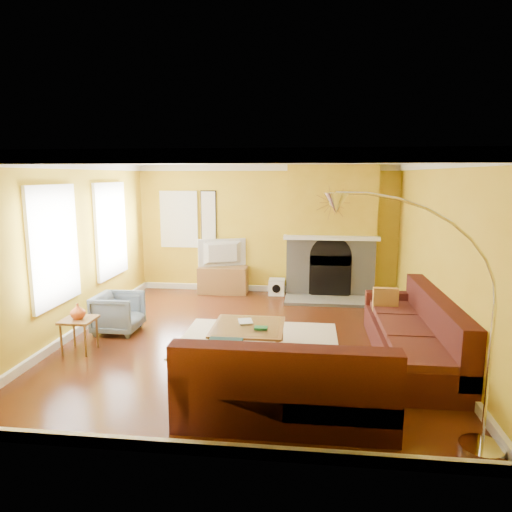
# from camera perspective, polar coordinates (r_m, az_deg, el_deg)

# --- Properties ---
(floor) EXTENTS (5.50, 6.00, 0.02)m
(floor) POSITION_cam_1_polar(r_m,az_deg,el_deg) (7.14, -0.98, -10.41)
(floor) COLOR #602B14
(floor) RESTS_ON ground
(ceiling) EXTENTS (5.50, 6.00, 0.02)m
(ceiling) POSITION_cam_1_polar(r_m,az_deg,el_deg) (6.70, -1.06, 11.96)
(ceiling) COLOR white
(ceiling) RESTS_ON ground
(wall_back) EXTENTS (5.50, 0.02, 2.70)m
(wall_back) POSITION_cam_1_polar(r_m,az_deg,el_deg) (9.75, 1.33, 3.36)
(wall_back) COLOR gold
(wall_back) RESTS_ON ground
(wall_front) EXTENTS (5.50, 0.02, 2.70)m
(wall_front) POSITION_cam_1_polar(r_m,az_deg,el_deg) (3.90, -6.93, -6.98)
(wall_front) COLOR gold
(wall_front) RESTS_ON ground
(wall_left) EXTENTS (0.02, 6.00, 2.70)m
(wall_left) POSITION_cam_1_polar(r_m,az_deg,el_deg) (7.66, -21.95, 0.78)
(wall_left) COLOR gold
(wall_left) RESTS_ON ground
(wall_right) EXTENTS (0.02, 6.00, 2.70)m
(wall_right) POSITION_cam_1_polar(r_m,az_deg,el_deg) (6.99, 22.04, -0.06)
(wall_right) COLOR gold
(wall_right) RESTS_ON ground
(baseboard) EXTENTS (5.50, 6.00, 0.12)m
(baseboard) POSITION_cam_1_polar(r_m,az_deg,el_deg) (7.12, -0.99, -9.88)
(baseboard) COLOR white
(baseboard) RESTS_ON floor
(crown_molding) EXTENTS (5.50, 6.00, 0.12)m
(crown_molding) POSITION_cam_1_polar(r_m,az_deg,el_deg) (6.70, -1.05, 11.36)
(crown_molding) COLOR white
(crown_molding) RESTS_ON ceiling
(window_left_near) EXTENTS (0.06, 1.22, 1.72)m
(window_left_near) POSITION_cam_1_polar(r_m,az_deg,el_deg) (8.77, -17.77, 3.11)
(window_left_near) COLOR white
(window_left_near) RESTS_ON wall_left
(window_left_far) EXTENTS (0.06, 1.22, 1.72)m
(window_left_far) POSITION_cam_1_polar(r_m,az_deg,el_deg) (7.10, -24.04, 1.18)
(window_left_far) COLOR white
(window_left_far) RESTS_ON wall_left
(window_back) EXTENTS (0.82, 0.06, 1.22)m
(window_back) POSITION_cam_1_polar(r_m,az_deg,el_deg) (10.04, -9.60, 4.56)
(window_back) COLOR white
(window_back) RESTS_ON wall_back
(wall_art) EXTENTS (0.34, 0.04, 1.14)m
(wall_art) POSITION_cam_1_polar(r_m,az_deg,el_deg) (9.88, -5.95, 4.85)
(wall_art) COLOR white
(wall_art) RESTS_ON wall_back
(fireplace) EXTENTS (1.80, 0.40, 2.70)m
(fireplace) POSITION_cam_1_polar(r_m,az_deg,el_deg) (9.51, 9.34, 3.06)
(fireplace) COLOR gray
(fireplace) RESTS_ON floor
(mantel) EXTENTS (1.92, 0.22, 0.08)m
(mantel) POSITION_cam_1_polar(r_m,az_deg,el_deg) (9.29, 9.39, 2.26)
(mantel) COLOR white
(mantel) RESTS_ON fireplace
(hearth) EXTENTS (1.80, 0.70, 0.06)m
(hearth) POSITION_cam_1_polar(r_m,az_deg,el_deg) (9.23, 9.27, -5.52)
(hearth) COLOR gray
(hearth) RESTS_ON floor
(sunburst) EXTENTS (0.70, 0.04, 0.70)m
(sunburst) POSITION_cam_1_polar(r_m,az_deg,el_deg) (9.23, 9.52, 6.58)
(sunburst) COLOR olive
(sunburst) RESTS_ON fireplace
(rug) EXTENTS (2.40, 1.80, 0.02)m
(rug) POSITION_cam_1_polar(r_m,az_deg,el_deg) (7.08, 0.32, -10.45)
(rug) COLOR beige
(rug) RESTS_ON floor
(sectional_sofa) EXTENTS (3.17, 3.60, 0.90)m
(sectional_sofa) POSITION_cam_1_polar(r_m,az_deg,el_deg) (6.09, 8.96, -9.61)
(sectional_sofa) COLOR #471916
(sectional_sofa) RESTS_ON floor
(coffee_table) EXTENTS (1.00, 1.00, 0.39)m
(coffee_table) POSITION_cam_1_polar(r_m,az_deg,el_deg) (6.59, -1.00, -10.28)
(coffee_table) COLOR white
(coffee_table) RESTS_ON floor
(media_console) EXTENTS (1.03, 0.46, 0.57)m
(media_console) POSITION_cam_1_polar(r_m,az_deg,el_deg) (9.77, -4.13, -3.00)
(media_console) COLOR olive
(media_console) RESTS_ON floor
(tv) EXTENTS (1.01, 0.48, 0.59)m
(tv) POSITION_cam_1_polar(r_m,az_deg,el_deg) (9.66, -4.17, 0.35)
(tv) COLOR black
(tv) RESTS_ON media_console
(subwoofer) EXTENTS (0.33, 0.33, 0.33)m
(subwoofer) POSITION_cam_1_polar(r_m,az_deg,el_deg) (9.66, 2.62, -3.87)
(subwoofer) COLOR white
(subwoofer) RESTS_ON floor
(armchair) EXTENTS (0.70, 0.68, 0.63)m
(armchair) POSITION_cam_1_polar(r_m,az_deg,el_deg) (7.67, -16.82, -6.82)
(armchair) COLOR slate
(armchair) RESTS_ON floor
(side_table) EXTENTS (0.44, 0.44, 0.49)m
(side_table) POSITION_cam_1_polar(r_m,az_deg,el_deg) (7.05, -21.19, -9.20)
(side_table) COLOR olive
(side_table) RESTS_ON floor
(vase) EXTENTS (0.21, 0.21, 0.22)m
(vase) POSITION_cam_1_polar(r_m,az_deg,el_deg) (6.95, -21.38, -6.44)
(vase) COLOR #D8591E
(vase) RESTS_ON side_table
(book) EXTENTS (0.26, 0.31, 0.03)m
(book) POSITION_cam_1_polar(r_m,az_deg,el_deg) (6.64, -2.19, -8.22)
(book) COLOR white
(book) RESTS_ON coffee_table
(arc_lamp) EXTENTS (1.47, 0.36, 2.33)m
(arc_lamp) POSITION_cam_1_polar(r_m,az_deg,el_deg) (4.32, 19.54, -8.34)
(arc_lamp) COLOR silver
(arc_lamp) RESTS_ON floor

